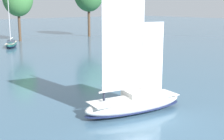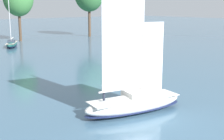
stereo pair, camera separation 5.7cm
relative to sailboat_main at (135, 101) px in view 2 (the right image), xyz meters
The scene contains 4 objects.
ground_plane 1.03m from the sailboat_main, behind, with size 400.00×400.00×0.00m, color #42667F.
sailboat_main is the anchor object (origin of this frame).
sailboat_moored_mid_channel 50.11m from the sailboat_main, 79.03° to the left, with size 5.69×7.57×10.40m.
channel_buoy 14.11m from the sailboat_main, 34.42° to the left, with size 0.99×0.99×1.80m.
Camera 2 is at (-18.07, -18.42, 9.03)m, focal length 50.00 mm.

